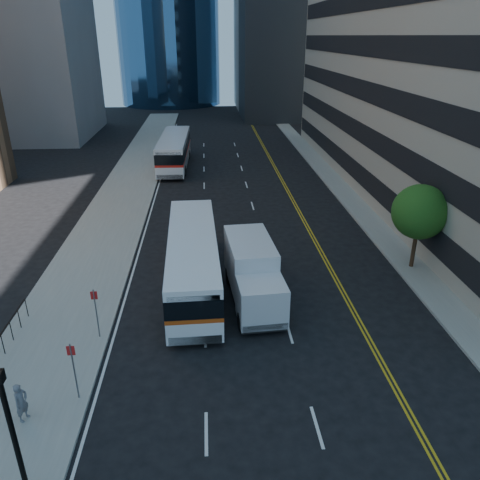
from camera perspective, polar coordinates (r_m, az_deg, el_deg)
The scene contains 9 objects.
ground at distance 21.26m, azimuth 5.56°, elevation -14.11°, with size 160.00×160.00×0.00m, color black.
sidewalk_west at distance 44.09m, azimuth -13.57°, elevation 5.98°, with size 5.00×90.00×0.15m, color gray.
sidewalk_east at distance 45.17m, azimuth 11.77°, elevation 6.56°, with size 2.00×90.00×0.15m, color gray.
street_tree at distance 28.94m, azimuth 21.07°, elevation 3.20°, with size 3.20×3.20×5.10m.
lamp_post at distance 15.80m, azimuth -26.11°, elevation -19.80°, with size 0.28×0.28×4.56m.
bus_front at distance 25.88m, azimuth -5.75°, elevation -2.36°, with size 2.94×12.01×3.08m.
bus_rear at distance 51.24m, azimuth -8.01°, elevation 10.79°, with size 3.06×12.57×3.23m.
box_truck at distance 24.36m, azimuth 1.58°, elevation -4.04°, with size 2.76×6.73×3.15m.
pedestrian at distance 19.40m, azimuth -25.11°, elevation -17.48°, with size 0.56×0.37×1.55m, color slate.
Camera 1 is at (-3.21, -16.52, 12.99)m, focal length 35.00 mm.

